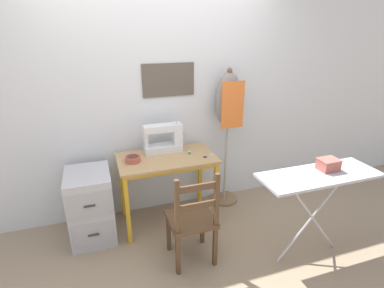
{
  "coord_description": "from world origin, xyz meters",
  "views": [
    {
      "loc": [
        -0.64,
        -2.45,
        2.0
      ],
      "look_at": [
        0.26,
        0.25,
        0.88
      ],
      "focal_mm": 28.0,
      "sensor_mm": 36.0,
      "label": 1
    }
  ],
  "objects_px": {
    "sewing_machine": "(165,139)",
    "scissors": "(207,156)",
    "ironing_board": "(319,179)",
    "dress_form": "(228,109)",
    "wooden_chair": "(192,220)",
    "storage_box": "(328,164)",
    "fabric_bowl": "(133,159)",
    "thread_spool_near_machine": "(189,153)",
    "filing_cabinet": "(91,206)"
  },
  "relations": [
    {
      "from": "scissors",
      "to": "filing_cabinet",
      "type": "distance_m",
      "value": 1.26
    },
    {
      "from": "sewing_machine",
      "to": "filing_cabinet",
      "type": "xyz_separation_m",
      "value": [
        -0.81,
        -0.16,
        -0.55
      ]
    },
    {
      "from": "fabric_bowl",
      "to": "dress_form",
      "type": "distance_m",
      "value": 1.17
    },
    {
      "from": "wooden_chair",
      "to": "scissors",
      "type": "bearing_deg",
      "value": 57.19
    },
    {
      "from": "scissors",
      "to": "thread_spool_near_machine",
      "type": "xyz_separation_m",
      "value": [
        -0.16,
        0.11,
        0.01
      ]
    },
    {
      "from": "wooden_chair",
      "to": "ironing_board",
      "type": "xyz_separation_m",
      "value": [
        1.04,
        -0.28,
        0.37
      ]
    },
    {
      "from": "wooden_chair",
      "to": "ironing_board",
      "type": "bearing_deg",
      "value": -15.02
    },
    {
      "from": "fabric_bowl",
      "to": "wooden_chair",
      "type": "distance_m",
      "value": 0.84
    },
    {
      "from": "ironing_board",
      "to": "thread_spool_near_machine",
      "type": "bearing_deg",
      "value": 132.85
    },
    {
      "from": "filing_cabinet",
      "to": "ironing_board",
      "type": "xyz_separation_m",
      "value": [
        1.88,
        -0.92,
        0.45
      ]
    },
    {
      "from": "scissors",
      "to": "storage_box",
      "type": "distance_m",
      "value": 1.13
    },
    {
      "from": "wooden_chair",
      "to": "filing_cabinet",
      "type": "distance_m",
      "value": 1.06
    },
    {
      "from": "fabric_bowl",
      "to": "wooden_chair",
      "type": "relative_size",
      "value": 0.17
    },
    {
      "from": "sewing_machine",
      "to": "scissors",
      "type": "distance_m",
      "value": 0.48
    },
    {
      "from": "sewing_machine",
      "to": "ironing_board",
      "type": "bearing_deg",
      "value": -45.11
    },
    {
      "from": "sewing_machine",
      "to": "scissors",
      "type": "relative_size",
      "value": 2.96
    },
    {
      "from": "ironing_board",
      "to": "sewing_machine",
      "type": "bearing_deg",
      "value": 134.89
    },
    {
      "from": "thread_spool_near_machine",
      "to": "storage_box",
      "type": "relative_size",
      "value": 0.19
    },
    {
      "from": "scissors",
      "to": "filing_cabinet",
      "type": "xyz_separation_m",
      "value": [
        -1.18,
        0.11,
        -0.41
      ]
    },
    {
      "from": "fabric_bowl",
      "to": "wooden_chair",
      "type": "xyz_separation_m",
      "value": [
        0.4,
        -0.65,
        -0.37
      ]
    },
    {
      "from": "dress_form",
      "to": "ironing_board",
      "type": "height_order",
      "value": "dress_form"
    },
    {
      "from": "sewing_machine",
      "to": "ironing_board",
      "type": "relative_size",
      "value": 0.39
    },
    {
      "from": "sewing_machine",
      "to": "fabric_bowl",
      "type": "relative_size",
      "value": 2.72
    },
    {
      "from": "ironing_board",
      "to": "wooden_chair",
      "type": "bearing_deg",
      "value": 164.98
    },
    {
      "from": "wooden_chair",
      "to": "storage_box",
      "type": "xyz_separation_m",
      "value": [
        1.16,
        -0.24,
        0.47
      ]
    },
    {
      "from": "wooden_chair",
      "to": "storage_box",
      "type": "bearing_deg",
      "value": -11.66
    },
    {
      "from": "sewing_machine",
      "to": "fabric_bowl",
      "type": "distance_m",
      "value": 0.41
    },
    {
      "from": "thread_spool_near_machine",
      "to": "storage_box",
      "type": "xyz_separation_m",
      "value": [
        0.97,
        -0.88,
        0.12
      ]
    },
    {
      "from": "fabric_bowl",
      "to": "thread_spool_near_machine",
      "type": "xyz_separation_m",
      "value": [
        0.58,
        -0.0,
        -0.01
      ]
    },
    {
      "from": "sewing_machine",
      "to": "filing_cabinet",
      "type": "distance_m",
      "value": 0.99
    },
    {
      "from": "scissors",
      "to": "sewing_machine",
      "type": "bearing_deg",
      "value": 144.46
    },
    {
      "from": "storage_box",
      "to": "thread_spool_near_machine",
      "type": "bearing_deg",
      "value": 137.75
    },
    {
      "from": "ironing_board",
      "to": "filing_cabinet",
      "type": "bearing_deg",
      "value": 154.02
    },
    {
      "from": "thread_spool_near_machine",
      "to": "storage_box",
      "type": "distance_m",
      "value": 1.32
    },
    {
      "from": "sewing_machine",
      "to": "storage_box",
      "type": "relative_size",
      "value": 2.44
    },
    {
      "from": "scissors",
      "to": "ironing_board",
      "type": "distance_m",
      "value": 1.07
    },
    {
      "from": "dress_form",
      "to": "storage_box",
      "type": "height_order",
      "value": "dress_form"
    },
    {
      "from": "storage_box",
      "to": "sewing_machine",
      "type": "bearing_deg",
      "value": 138.9
    },
    {
      "from": "sewing_machine",
      "to": "dress_form",
      "type": "distance_m",
      "value": 0.77
    },
    {
      "from": "sewing_machine",
      "to": "filing_cabinet",
      "type": "height_order",
      "value": "sewing_machine"
    },
    {
      "from": "filing_cabinet",
      "to": "wooden_chair",
      "type": "bearing_deg",
      "value": -37.19
    },
    {
      "from": "scissors",
      "to": "storage_box",
      "type": "height_order",
      "value": "storage_box"
    },
    {
      "from": "filing_cabinet",
      "to": "dress_form",
      "type": "height_order",
      "value": "dress_form"
    },
    {
      "from": "fabric_bowl",
      "to": "thread_spool_near_machine",
      "type": "relative_size",
      "value": 4.72
    },
    {
      "from": "thread_spool_near_machine",
      "to": "ironing_board",
      "type": "distance_m",
      "value": 1.26
    },
    {
      "from": "scissors",
      "to": "dress_form",
      "type": "bearing_deg",
      "value": 40.62
    },
    {
      "from": "thread_spool_near_machine",
      "to": "storage_box",
      "type": "height_order",
      "value": "storage_box"
    },
    {
      "from": "sewing_machine",
      "to": "dress_form",
      "type": "height_order",
      "value": "dress_form"
    },
    {
      "from": "scissors",
      "to": "wooden_chair",
      "type": "distance_m",
      "value": 0.72
    },
    {
      "from": "fabric_bowl",
      "to": "ironing_board",
      "type": "bearing_deg",
      "value": -32.78
    }
  ]
}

